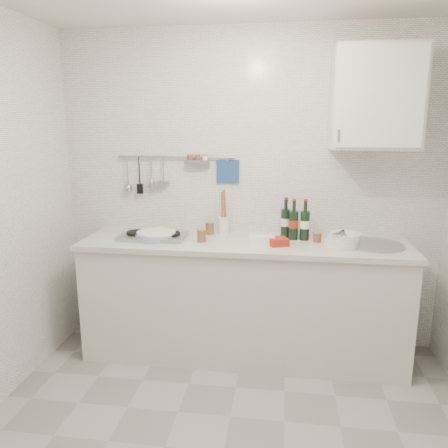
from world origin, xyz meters
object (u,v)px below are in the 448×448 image
object	(u,v)px
wall_cabinet	(376,98)
wine_bottles	(295,219)
plate_stack_sink	(343,240)
utensil_crock	(223,223)
plate_stack_hob	(155,235)

from	to	relation	value
wall_cabinet	wine_bottles	xyz separation A→B (m)	(-0.53, 0.00, -0.87)
plate_stack_sink	utensil_crock	distance (m)	0.94
wall_cabinet	utensil_crock	world-z (taller)	wall_cabinet
plate_stack_hob	wine_bottles	distance (m)	1.07
wall_cabinet	plate_stack_sink	xyz separation A→B (m)	(-0.18, -0.16, -0.98)
plate_stack_hob	plate_stack_sink	world-z (taller)	plate_stack_sink
wine_bottles	utensil_crock	world-z (taller)	utensil_crock
plate_stack_hob	utensil_crock	xyz separation A→B (m)	(0.50, 0.24, 0.06)
plate_stack_hob	plate_stack_sink	size ratio (longest dim) A/B	1.19
wall_cabinet	wine_bottles	distance (m)	1.02
plate_stack_sink	plate_stack_hob	bearing A→B (deg)	179.34
wall_cabinet	wine_bottles	size ratio (longest dim) A/B	2.26
wall_cabinet	utensil_crock	xyz separation A→B (m)	(-1.08, 0.09, -0.95)
wine_bottles	plate_stack_hob	bearing A→B (deg)	-171.96
plate_stack_sink	wine_bottles	world-z (taller)	wine_bottles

